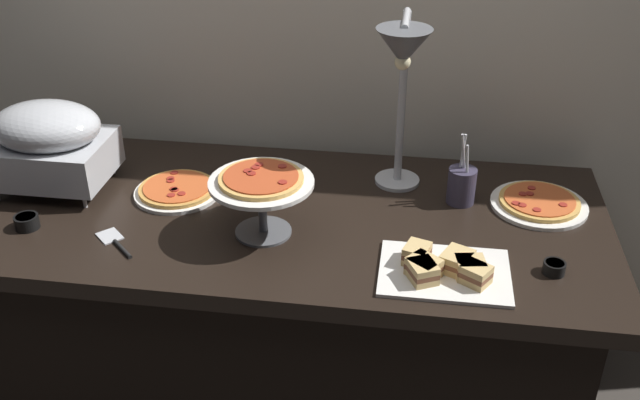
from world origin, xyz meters
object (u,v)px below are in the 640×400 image
sauce_cup_far (27,221)px  utensil_holder (462,185)px  sandwich_platter (444,268)px  chafing_dish (49,142)px  pizza_plate_raised_stand (261,187)px  sauce_cup_near (554,267)px  pizza_plate_front (539,203)px  pizza_plate_center (177,190)px  heat_lamp (403,65)px  serving_spatula (116,242)px

sauce_cup_far → utensil_holder: bearing=15.0°
sandwich_platter → utensil_holder: size_ratio=1.47×
chafing_dish → pizza_plate_raised_stand: chafing_dish is taller
sandwich_platter → sauce_cup_near: bearing=10.9°
chafing_dish → sauce_cup_near: chafing_dish is taller
pizza_plate_front → pizza_plate_center: size_ratio=1.08×
chafing_dish → utensil_holder: size_ratio=1.53×
heat_lamp → sauce_cup_near: bearing=-35.0°
heat_lamp → pizza_plate_front: bearing=5.9°
pizza_plate_center → serving_spatula: 0.30m
pizza_plate_center → sandwich_platter: (0.81, -0.31, 0.01)m
heat_lamp → sauce_cup_far: (-1.02, -0.29, -0.41)m
chafing_dish → serving_spatula: chafing_dish is taller
heat_lamp → utensil_holder: (0.19, 0.04, -0.37)m
sandwich_platter → serving_spatula: 0.89m
sauce_cup_near → sauce_cup_far: bearing=179.6°
pizza_plate_front → pizza_plate_raised_stand: (-0.78, -0.26, 0.13)m
pizza_plate_center → utensil_holder: (0.86, 0.08, 0.04)m
pizza_plate_center → sauce_cup_near: size_ratio=4.57×
heat_lamp → sauce_cup_near: heat_lamp is taller
chafing_dish → sauce_cup_near: bearing=-9.7°
pizza_plate_center → sauce_cup_far: (-0.36, -0.25, 0.01)m
heat_lamp → pizza_plate_raised_stand: 0.50m
pizza_plate_front → heat_lamp: bearing=-174.1°
chafing_dish → sauce_cup_near: 1.50m
pizza_plate_raised_stand → serving_spatula: size_ratio=1.98×
pizza_plate_center → serving_spatula: pizza_plate_center is taller
pizza_plate_raised_stand → sandwich_platter: 0.53m
pizza_plate_raised_stand → utensil_holder: size_ratio=1.27×
chafing_dish → serving_spatula: size_ratio=2.38×
sandwich_platter → pizza_plate_front: bearing=54.6°
pizza_plate_front → sauce_cup_far: (-1.45, -0.33, 0.01)m
sauce_cup_far → utensil_holder: (1.21, 0.33, 0.04)m
pizza_plate_center → heat_lamp: bearing=3.2°
pizza_plate_front → pizza_plate_raised_stand: 0.83m
pizza_plate_center → utensil_holder: 0.86m
chafing_dish → sandwich_platter: 1.24m
pizza_plate_raised_stand → sauce_cup_near: (0.78, -0.08, -0.13)m
pizza_plate_front → sauce_cup_near: bearing=-90.1°
pizza_plate_center → sauce_cup_near: sauce_cup_near is taller
sauce_cup_near → serving_spatula: 1.17m
serving_spatula → heat_lamp: bearing=23.7°
chafing_dish → pizza_plate_raised_stand: bearing=-13.8°
pizza_plate_center → serving_spatula: size_ratio=1.81×
pizza_plate_front → serving_spatula: size_ratio=1.95×
pizza_plate_raised_stand → utensil_holder: bearing=24.9°
utensil_holder → pizza_plate_raised_stand: bearing=-155.1°
pizza_plate_raised_stand → serving_spatula: 0.43m
pizza_plate_front → pizza_plate_center: (-1.09, -0.08, 0.00)m
sauce_cup_near → pizza_plate_front: bearing=89.9°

